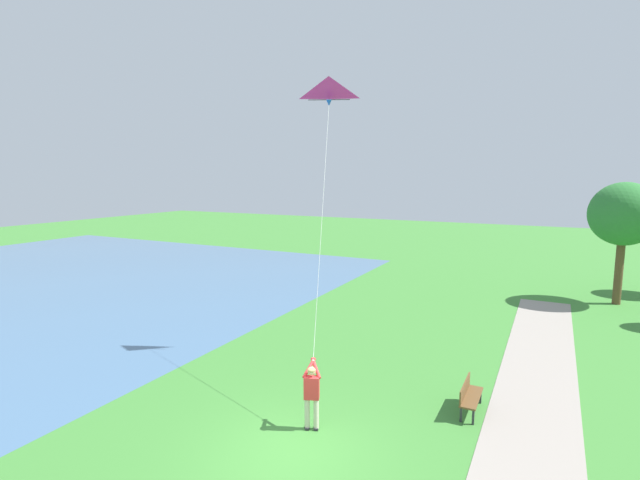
% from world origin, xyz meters
% --- Properties ---
extents(ground_plane, '(120.00, 120.00, 0.00)m').
position_xyz_m(ground_plane, '(0.00, 0.00, 0.00)').
color(ground_plane, '#3D7F33').
extents(walkway_path, '(2.41, 32.00, 0.02)m').
position_xyz_m(walkway_path, '(5.16, 2.00, 0.01)').
color(walkway_path, gray).
rests_on(walkway_path, ground).
extents(person_kite_flyer, '(0.49, 0.63, 1.83)m').
position_xyz_m(person_kite_flyer, '(-0.07, 1.17, 1.05)').
color(person_kite_flyer, '#232328').
rests_on(person_kite_flyer, ground).
extents(flying_kite, '(2.63, 5.18, 8.32)m').
position_xyz_m(flying_kite, '(-1.99, 6.11, 9.57)').
color(flying_kite, '#E02D9E').
extents(park_bench_near_walkway, '(0.44, 1.50, 0.88)m').
position_xyz_m(park_bench_near_walkway, '(3.49, 4.00, 0.51)').
color(park_bench_near_walkway, brown).
rests_on(park_bench_near_walkway, ground).
extents(tree_behind_path, '(3.32, 3.55, 6.38)m').
position_xyz_m(tree_behind_path, '(8.50, 19.23, 4.71)').
color(tree_behind_path, brown).
rests_on(tree_behind_path, ground).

